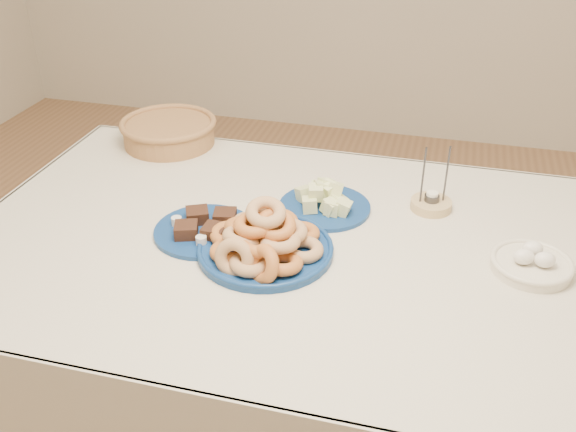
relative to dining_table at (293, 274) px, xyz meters
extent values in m
cylinder|color=brown|center=(-0.70, 0.40, -0.28)|extent=(0.06, 0.06, 0.72)
cylinder|color=brown|center=(0.70, 0.40, -0.28)|extent=(0.06, 0.06, 0.72)
cube|color=beige|center=(0.00, 0.00, 0.10)|extent=(1.70, 1.10, 0.02)
cube|color=beige|center=(0.00, 0.55, -0.03)|extent=(1.70, 0.01, 0.28)
cube|color=beige|center=(-0.85, 0.00, -0.03)|extent=(0.01, 1.10, 0.28)
cylinder|color=navy|center=(-0.05, -0.07, 0.11)|extent=(0.40, 0.40, 0.02)
torus|color=navy|center=(-0.05, -0.07, 0.12)|extent=(0.41, 0.41, 0.01)
torus|color=#AA7346|center=(0.05, -0.08, 0.14)|extent=(0.14, 0.14, 0.04)
torus|color=#A05424|center=(0.02, -0.01, 0.14)|extent=(0.12, 0.13, 0.04)
torus|color=#A05424|center=(-0.04, 0.02, 0.14)|extent=(0.13, 0.13, 0.03)
torus|color=#AA7346|center=(-0.11, 0.00, 0.14)|extent=(0.12, 0.11, 0.04)
torus|color=#A05424|center=(-0.15, -0.07, 0.14)|extent=(0.14, 0.14, 0.04)
torus|color=#A05424|center=(-0.12, -0.13, 0.14)|extent=(0.12, 0.12, 0.03)
torus|color=#AA7346|center=(-0.06, -0.17, 0.14)|extent=(0.14, 0.13, 0.04)
torus|color=#A05424|center=(0.01, -0.15, 0.14)|extent=(0.11, 0.11, 0.04)
torus|color=#AA7346|center=(0.00, -0.06, 0.17)|extent=(0.10, 0.10, 0.04)
torus|color=#A05424|center=(-0.03, -0.02, 0.17)|extent=(0.13, 0.14, 0.04)
torus|color=#AA7346|center=(-0.08, -0.03, 0.17)|extent=(0.13, 0.13, 0.04)
torus|color=#A05424|center=(-0.11, -0.06, 0.17)|extent=(0.12, 0.12, 0.05)
torus|color=#AA7346|center=(-0.10, -0.11, 0.17)|extent=(0.14, 0.14, 0.06)
torus|color=#A05424|center=(-0.05, -0.14, 0.17)|extent=(0.12, 0.12, 0.04)
torus|color=#AA7346|center=(0.00, -0.11, 0.17)|extent=(0.14, 0.14, 0.04)
torus|color=#A05424|center=(-0.02, -0.08, 0.20)|extent=(0.13, 0.13, 0.07)
torus|color=#AA7346|center=(-0.06, -0.05, 0.20)|extent=(0.13, 0.13, 0.04)
torus|color=#A05424|center=(-0.07, -0.10, 0.20)|extent=(0.11, 0.11, 0.03)
torus|color=#AA7346|center=(-0.05, -0.08, 0.22)|extent=(0.13, 0.13, 0.06)
torus|color=#AA7346|center=(-0.09, -0.18, 0.15)|extent=(0.10, 0.06, 0.10)
torus|color=#A05424|center=(-0.02, -0.19, 0.15)|extent=(0.12, 0.11, 0.10)
cylinder|color=navy|center=(0.04, 0.18, 0.11)|extent=(0.28, 0.28, 0.01)
cube|color=#CEDD8B|center=(-0.02, 0.19, 0.14)|extent=(0.06, 0.06, 0.05)
cube|color=#CEDD8B|center=(0.08, 0.16, 0.14)|extent=(0.06, 0.05, 0.05)
cube|color=#CEDD8B|center=(0.01, 0.13, 0.14)|extent=(0.05, 0.05, 0.04)
cube|color=#CEDD8B|center=(0.05, 0.18, 0.17)|extent=(0.05, 0.06, 0.05)
cube|color=#CEDD8B|center=(0.01, 0.22, 0.14)|extent=(0.04, 0.05, 0.05)
cube|color=#CEDD8B|center=(0.07, 0.13, 0.14)|extent=(0.04, 0.04, 0.04)
cube|color=#CEDD8B|center=(0.03, 0.17, 0.17)|extent=(0.06, 0.06, 0.05)
cube|color=#CEDD8B|center=(0.07, 0.14, 0.14)|extent=(0.06, 0.06, 0.05)
cube|color=#CEDD8B|center=(0.04, 0.20, 0.17)|extent=(0.06, 0.06, 0.05)
cube|color=#CEDD8B|center=(0.10, 0.14, 0.14)|extent=(0.05, 0.04, 0.05)
cube|color=#CEDD8B|center=(0.07, 0.18, 0.17)|extent=(0.05, 0.05, 0.05)
cube|color=#CEDD8B|center=(0.02, 0.15, 0.17)|extent=(0.05, 0.05, 0.04)
cylinder|color=navy|center=(-0.23, -0.03, 0.11)|extent=(0.32, 0.32, 0.01)
cube|color=black|center=(-0.26, -0.07, 0.14)|extent=(0.07, 0.07, 0.03)
cube|color=black|center=(-0.19, -0.06, 0.14)|extent=(0.06, 0.06, 0.03)
cube|color=black|center=(-0.26, 0.01, 0.14)|extent=(0.08, 0.08, 0.03)
cube|color=black|center=(-0.19, 0.02, 0.14)|extent=(0.07, 0.07, 0.03)
cylinder|color=silver|center=(-0.31, -0.03, 0.13)|extent=(0.03, 0.03, 0.02)
cylinder|color=silver|center=(-0.21, -0.10, 0.13)|extent=(0.03, 0.03, 0.02)
cylinder|color=silver|center=(-0.16, -0.02, 0.13)|extent=(0.03, 0.03, 0.02)
cylinder|color=brown|center=(-0.55, 0.47, 0.14)|extent=(0.33, 0.33, 0.07)
torus|color=brown|center=(-0.55, 0.47, 0.18)|extent=(0.36, 0.36, 0.02)
cylinder|color=tan|center=(0.33, 0.25, 0.12)|extent=(0.14, 0.14, 0.03)
cylinder|color=#3E3E43|center=(0.33, 0.25, 0.14)|extent=(0.05, 0.05, 0.02)
cylinder|color=white|center=(0.33, 0.25, 0.15)|extent=(0.04, 0.04, 0.01)
cylinder|color=#3E3E43|center=(0.30, 0.24, 0.21)|extent=(0.01, 0.01, 0.16)
cylinder|color=#3E3E43|center=(0.36, 0.26, 0.21)|extent=(0.01, 0.01, 0.16)
cylinder|color=silver|center=(0.58, 0.02, 0.12)|extent=(0.22, 0.22, 0.02)
torus|color=silver|center=(0.58, 0.02, 0.13)|extent=(0.23, 0.23, 0.01)
ellipsoid|color=white|center=(0.55, 0.00, 0.15)|extent=(0.06, 0.05, 0.04)
ellipsoid|color=white|center=(0.60, 0.00, 0.15)|extent=(0.06, 0.05, 0.04)
ellipsoid|color=white|center=(0.58, 0.04, 0.15)|extent=(0.06, 0.05, 0.04)
camera|label=1|loc=(0.34, -1.33, 0.99)|focal=40.00mm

